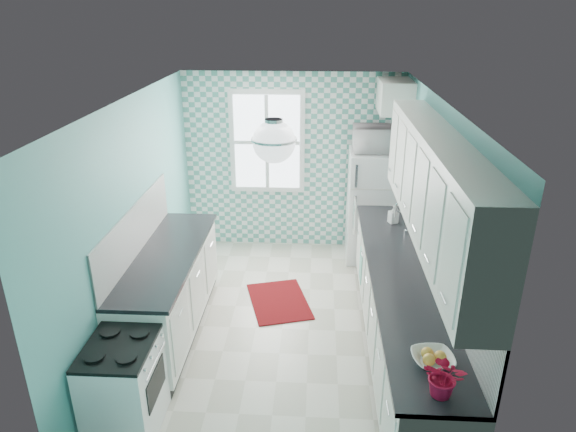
# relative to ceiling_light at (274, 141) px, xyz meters

# --- Properties ---
(floor) EXTENTS (3.00, 4.40, 0.02)m
(floor) POSITION_rel_ceiling_light_xyz_m (0.00, 0.80, -2.33)
(floor) COLOR beige
(floor) RESTS_ON ground
(ceiling) EXTENTS (3.00, 4.40, 0.02)m
(ceiling) POSITION_rel_ceiling_light_xyz_m (0.00, 0.80, 0.19)
(ceiling) COLOR white
(ceiling) RESTS_ON wall_back
(wall_back) EXTENTS (3.00, 0.02, 2.50)m
(wall_back) POSITION_rel_ceiling_light_xyz_m (0.00, 3.01, -1.07)
(wall_back) COLOR #59AAA5
(wall_back) RESTS_ON floor
(wall_front) EXTENTS (3.00, 0.02, 2.50)m
(wall_front) POSITION_rel_ceiling_light_xyz_m (0.00, -1.41, -1.07)
(wall_front) COLOR #59AAA5
(wall_front) RESTS_ON floor
(wall_left) EXTENTS (0.02, 4.40, 2.50)m
(wall_left) POSITION_rel_ceiling_light_xyz_m (-1.51, 0.80, -1.07)
(wall_left) COLOR #59AAA5
(wall_left) RESTS_ON floor
(wall_right) EXTENTS (0.02, 4.40, 2.50)m
(wall_right) POSITION_rel_ceiling_light_xyz_m (1.51, 0.80, -1.07)
(wall_right) COLOR #59AAA5
(wall_right) RESTS_ON floor
(accent_wall) EXTENTS (3.00, 0.01, 2.50)m
(accent_wall) POSITION_rel_ceiling_light_xyz_m (0.00, 2.99, -1.07)
(accent_wall) COLOR #529F90
(accent_wall) RESTS_ON wall_back
(window) EXTENTS (1.04, 0.05, 1.44)m
(window) POSITION_rel_ceiling_light_xyz_m (-0.35, 2.96, -0.77)
(window) COLOR white
(window) RESTS_ON wall_back
(backsplash_right) EXTENTS (0.02, 3.60, 0.51)m
(backsplash_right) POSITION_rel_ceiling_light_xyz_m (1.49, 0.40, -1.13)
(backsplash_right) COLOR white
(backsplash_right) RESTS_ON wall_right
(backsplash_left) EXTENTS (0.02, 2.15, 0.51)m
(backsplash_left) POSITION_rel_ceiling_light_xyz_m (-1.49, 0.73, -1.13)
(backsplash_left) COLOR white
(backsplash_left) RESTS_ON wall_left
(upper_cabinets_right) EXTENTS (0.33, 3.20, 0.90)m
(upper_cabinets_right) POSITION_rel_ceiling_light_xyz_m (1.33, 0.20, -0.42)
(upper_cabinets_right) COLOR silver
(upper_cabinets_right) RESTS_ON wall_right
(upper_cabinet_fridge) EXTENTS (0.40, 0.74, 0.40)m
(upper_cabinet_fridge) POSITION_rel_ceiling_light_xyz_m (1.30, 2.63, -0.07)
(upper_cabinet_fridge) COLOR silver
(upper_cabinet_fridge) RESTS_ON wall_right
(ceiling_light) EXTENTS (0.34, 0.34, 0.35)m
(ceiling_light) POSITION_rel_ceiling_light_xyz_m (0.00, 0.00, 0.00)
(ceiling_light) COLOR silver
(ceiling_light) RESTS_ON ceiling
(base_cabinets_right) EXTENTS (0.60, 3.60, 0.90)m
(base_cabinets_right) POSITION_rel_ceiling_light_xyz_m (1.20, 0.40, -1.87)
(base_cabinets_right) COLOR white
(base_cabinets_right) RESTS_ON floor
(countertop_right) EXTENTS (0.63, 3.60, 0.04)m
(countertop_right) POSITION_rel_ceiling_light_xyz_m (1.19, 0.40, -1.40)
(countertop_right) COLOR black
(countertop_right) RESTS_ON base_cabinets_right
(base_cabinets_left) EXTENTS (0.60, 2.15, 0.90)m
(base_cabinets_left) POSITION_rel_ceiling_light_xyz_m (-1.20, 0.73, -1.87)
(base_cabinets_left) COLOR white
(base_cabinets_left) RESTS_ON floor
(countertop_left) EXTENTS (0.63, 2.15, 0.04)m
(countertop_left) POSITION_rel_ceiling_light_xyz_m (-1.19, 0.73, -1.40)
(countertop_left) COLOR black
(countertop_left) RESTS_ON base_cabinets_left
(fridge) EXTENTS (0.67, 0.67, 1.54)m
(fridge) POSITION_rel_ceiling_light_xyz_m (1.11, 2.62, -1.55)
(fridge) COLOR white
(fridge) RESTS_ON floor
(stove) EXTENTS (0.54, 0.67, 0.81)m
(stove) POSITION_rel_ceiling_light_xyz_m (-1.20, -0.67, -1.90)
(stove) COLOR silver
(stove) RESTS_ON floor
(sink) EXTENTS (0.44, 0.37, 0.53)m
(sink) POSITION_rel_ceiling_light_xyz_m (1.20, 1.34, -1.39)
(sink) COLOR silver
(sink) RESTS_ON countertop_right
(rug) EXTENTS (0.88, 1.07, 0.01)m
(rug) POSITION_rel_ceiling_light_xyz_m (-0.08, 1.35, -2.32)
(rug) COLOR #620900
(rug) RESTS_ON floor
(dish_towel) EXTENTS (0.11, 0.24, 0.39)m
(dish_towel) POSITION_rel_ceiling_light_xyz_m (0.89, 1.43, -1.84)
(dish_towel) COLOR #56AFB0
(dish_towel) RESTS_ON base_cabinets_right
(fruit_bowl) EXTENTS (0.34, 0.34, 0.07)m
(fruit_bowl) POSITION_rel_ceiling_light_xyz_m (1.20, -0.90, -1.35)
(fruit_bowl) COLOR white
(fruit_bowl) RESTS_ON countertop_right
(potted_plant) EXTENTS (0.33, 0.31, 0.30)m
(potted_plant) POSITION_rel_ceiling_light_xyz_m (1.20, -1.22, -1.23)
(potted_plant) COLOR #A22417
(potted_plant) RESTS_ON countertop_right
(soap_bottle) EXTENTS (0.13, 0.13, 0.21)m
(soap_bottle) POSITION_rel_ceiling_light_xyz_m (1.25, 1.66, -1.28)
(soap_bottle) COLOR #92A1AF
(soap_bottle) RESTS_ON countertop_right
(microwave) EXTENTS (0.61, 0.42, 0.33)m
(microwave) POSITION_rel_ceiling_light_xyz_m (1.11, 2.62, -0.62)
(microwave) COLOR white
(microwave) RESTS_ON fridge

